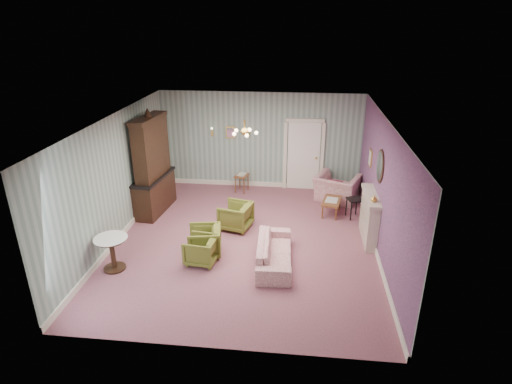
# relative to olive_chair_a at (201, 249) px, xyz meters

# --- Properties ---
(floor) EXTENTS (7.00, 7.00, 0.00)m
(floor) POSITION_rel_olive_chair_a_xyz_m (0.83, 1.01, -0.33)
(floor) COLOR #915465
(floor) RESTS_ON ground
(ceiling) EXTENTS (7.00, 7.00, 0.00)m
(ceiling) POSITION_rel_olive_chair_a_xyz_m (0.83, 1.01, 2.57)
(ceiling) COLOR white
(ceiling) RESTS_ON ground
(wall_back) EXTENTS (6.00, 0.00, 6.00)m
(wall_back) POSITION_rel_olive_chair_a_xyz_m (0.83, 4.51, 1.12)
(wall_back) COLOR gray
(wall_back) RESTS_ON ground
(wall_front) EXTENTS (6.00, 0.00, 6.00)m
(wall_front) POSITION_rel_olive_chair_a_xyz_m (0.83, -2.49, 1.12)
(wall_front) COLOR gray
(wall_front) RESTS_ON ground
(wall_left) EXTENTS (0.00, 7.00, 7.00)m
(wall_left) POSITION_rel_olive_chair_a_xyz_m (-2.17, 1.01, 1.12)
(wall_left) COLOR gray
(wall_left) RESTS_ON ground
(wall_right) EXTENTS (0.00, 7.00, 7.00)m
(wall_right) POSITION_rel_olive_chair_a_xyz_m (3.83, 1.01, 1.12)
(wall_right) COLOR gray
(wall_right) RESTS_ON ground
(wall_right_floral) EXTENTS (0.00, 7.00, 7.00)m
(wall_right_floral) POSITION_rel_olive_chair_a_xyz_m (3.81, 1.01, 1.12)
(wall_right_floral) COLOR #B95C91
(wall_right_floral) RESTS_ON ground
(door) EXTENTS (1.12, 0.12, 2.16)m
(door) POSITION_rel_olive_chair_a_xyz_m (2.13, 4.47, 0.75)
(door) COLOR white
(door) RESTS_ON floor
(olive_chair_a) EXTENTS (0.67, 0.70, 0.66)m
(olive_chair_a) POSITION_rel_olive_chair_a_xyz_m (0.00, 0.00, 0.00)
(olive_chair_a) COLOR olive
(olive_chair_a) RESTS_ON floor
(olive_chair_b) EXTENTS (0.76, 0.80, 0.72)m
(olive_chair_b) POSITION_rel_olive_chair_a_xyz_m (-0.00, 0.35, 0.03)
(olive_chair_b) COLOR olive
(olive_chair_b) RESTS_ON floor
(olive_chair_c) EXTENTS (0.83, 0.86, 0.74)m
(olive_chair_c) POSITION_rel_olive_chair_a_xyz_m (0.49, 1.64, 0.04)
(olive_chair_c) COLOR olive
(olive_chair_c) RESTS_ON floor
(sofa_chintz) EXTENTS (0.62, 1.86, 0.72)m
(sofa_chintz) POSITION_rel_olive_chair_a_xyz_m (1.56, 0.15, 0.03)
(sofa_chintz) COLOR #A34262
(sofa_chintz) RESTS_ON floor
(wingback_chair) EXTENTS (1.36, 1.15, 1.02)m
(wingback_chair) POSITION_rel_olive_chair_a_xyz_m (3.11, 3.65, 0.18)
(wingback_chair) COLOR #A34262
(wingback_chair) RESTS_ON floor
(dresser) EXTENTS (0.74, 1.70, 2.75)m
(dresser) POSITION_rel_olive_chair_a_xyz_m (-1.82, 2.44, 1.05)
(dresser) COLOR black
(dresser) RESTS_ON floor
(fireplace) EXTENTS (0.30, 1.40, 1.16)m
(fireplace) POSITION_rel_olive_chair_a_xyz_m (3.69, 1.41, 0.25)
(fireplace) COLOR beige
(fireplace) RESTS_ON floor
(mantel_vase) EXTENTS (0.15, 0.15, 0.15)m
(mantel_vase) POSITION_rel_olive_chair_a_xyz_m (3.67, 1.01, 0.91)
(mantel_vase) COLOR gold
(mantel_vase) RESTS_ON fireplace
(oval_mirror) EXTENTS (0.04, 0.76, 0.84)m
(oval_mirror) POSITION_rel_olive_chair_a_xyz_m (3.79, 1.41, 1.52)
(oval_mirror) COLOR white
(oval_mirror) RESTS_ON wall_right
(framed_print) EXTENTS (0.04, 0.34, 0.42)m
(framed_print) POSITION_rel_olive_chair_a_xyz_m (3.80, 2.76, 1.27)
(framed_print) COLOR gold
(framed_print) RESTS_ON wall_right
(coffee_table) EXTENTS (0.60, 0.88, 0.41)m
(coffee_table) POSITION_rel_olive_chair_a_xyz_m (2.91, 2.72, -0.12)
(coffee_table) COLOR brown
(coffee_table) RESTS_ON floor
(side_table_black) EXTENTS (0.46, 0.46, 0.54)m
(side_table_black) POSITION_rel_olive_chair_a_xyz_m (3.48, 2.56, -0.06)
(side_table_black) COLOR black
(side_table_black) RESTS_ON floor
(pedestal_table) EXTENTS (0.89, 0.89, 0.75)m
(pedestal_table) POSITION_rel_olive_chair_a_xyz_m (-1.76, -0.45, 0.05)
(pedestal_table) COLOR black
(pedestal_table) RESTS_ON floor
(nesting_table) EXTENTS (0.44, 0.51, 0.58)m
(nesting_table) POSITION_rel_olive_chair_a_xyz_m (0.32, 4.02, -0.04)
(nesting_table) COLOR brown
(nesting_table) RESTS_ON floor
(gilt_mirror_back) EXTENTS (0.28, 0.06, 0.36)m
(gilt_mirror_back) POSITION_rel_olive_chair_a_xyz_m (-0.07, 4.47, 1.37)
(gilt_mirror_back) COLOR gold
(gilt_mirror_back) RESTS_ON wall_back
(sconce_left) EXTENTS (0.16, 0.12, 0.30)m
(sconce_left) POSITION_rel_olive_chair_a_xyz_m (-0.62, 4.45, 1.37)
(sconce_left) COLOR gold
(sconce_left) RESTS_ON wall_back
(sconce_right) EXTENTS (0.16, 0.12, 0.30)m
(sconce_right) POSITION_rel_olive_chair_a_xyz_m (0.48, 4.45, 1.37)
(sconce_right) COLOR gold
(sconce_right) RESTS_ON wall_back
(chandelier) EXTENTS (0.56, 0.56, 0.36)m
(chandelier) POSITION_rel_olive_chair_a_xyz_m (0.83, 1.01, 2.30)
(chandelier) COLOR gold
(chandelier) RESTS_ON ceiling
(burgundy_cushion) EXTENTS (0.41, 0.28, 0.39)m
(burgundy_cushion) POSITION_rel_olive_chair_a_xyz_m (3.06, 3.50, 0.15)
(burgundy_cushion) COLOR maroon
(burgundy_cushion) RESTS_ON wingback_chair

